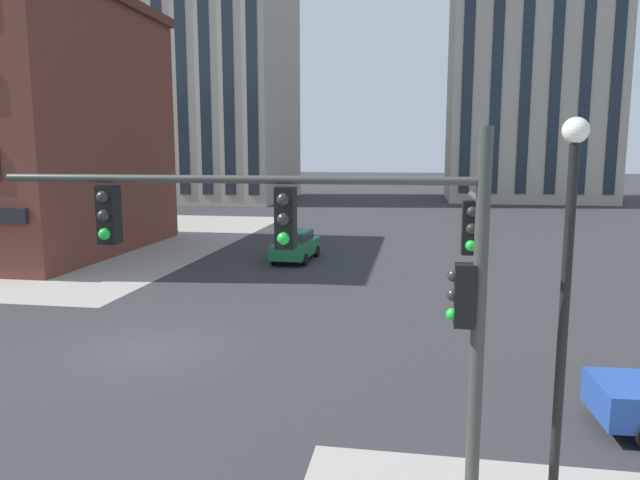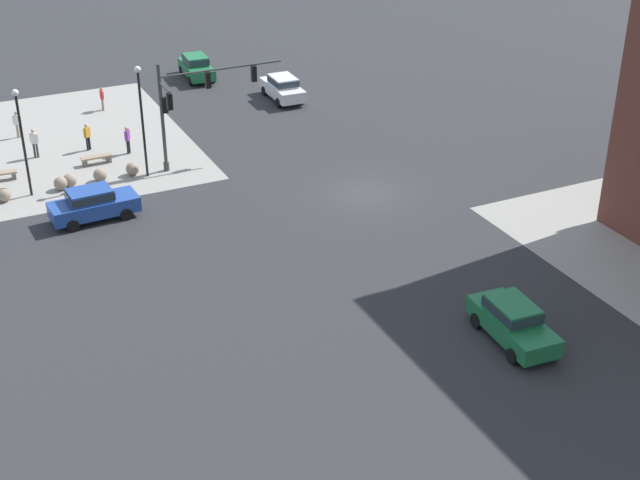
# 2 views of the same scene
# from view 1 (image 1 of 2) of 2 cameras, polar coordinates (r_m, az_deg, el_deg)

# --- Properties ---
(ground_plane) EXTENTS (320.00, 320.00, 0.00)m
(ground_plane) POSITION_cam_1_polar(r_m,az_deg,el_deg) (18.66, -16.37, -10.16)
(ground_plane) COLOR #2D2D30
(sidewalk_far_corner) EXTENTS (32.00, 32.00, 0.02)m
(sidewalk_far_corner) POSITION_cam_1_polar(r_m,az_deg,el_deg) (45.80, -28.14, 0.17)
(sidewalk_far_corner) COLOR gray
(sidewalk_far_corner) RESTS_ON ground
(traffic_signal_main) EXTENTS (7.35, 2.09, 6.23)m
(traffic_signal_main) POSITION_cam_1_polar(r_m,az_deg,el_deg) (8.62, 5.60, -4.25)
(traffic_signal_main) COLOR #383D38
(traffic_signal_main) RESTS_ON ground
(street_lamp_corner_near) EXTENTS (0.36, 0.36, 6.36)m
(street_lamp_corner_near) POSITION_cam_1_polar(r_m,az_deg,el_deg) (8.95, 22.90, -4.87)
(street_lamp_corner_near) COLOR black
(street_lamp_corner_near) RESTS_ON ground
(car_cross_westbound) EXTENTS (2.10, 4.50, 1.68)m
(car_cross_westbound) POSITION_cam_1_polar(r_m,az_deg,el_deg) (31.85, -2.38, -0.40)
(car_cross_westbound) COLOR #1E6B3D
(car_cross_westbound) RESTS_ON ground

